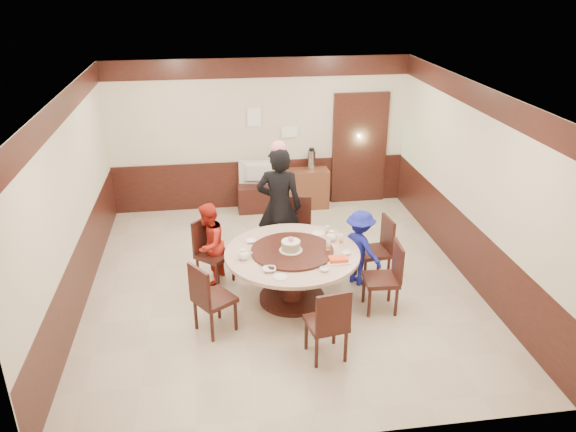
{
  "coord_description": "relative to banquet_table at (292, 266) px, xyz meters",
  "views": [
    {
      "loc": [
        -0.91,
        -7.07,
        4.25
      ],
      "look_at": [
        0.09,
        -0.07,
        1.1
      ],
      "focal_mm": 35.0,
      "sensor_mm": 36.0,
      "label": 1
    }
  ],
  "objects": [
    {
      "name": "chair_2",
      "position": [
        -1.05,
        0.64,
        -0.23
      ],
      "size": [
        0.62,
        0.62,
        0.97
      ],
      "rotation": [
        0.0,
        0.0,
        3.98
      ],
      "color": "black",
      "rests_on": "ground"
    },
    {
      "name": "chair_5",
      "position": [
        1.16,
        -0.39,
        -0.23
      ],
      "size": [
        0.48,
        0.47,
        0.97
      ],
      "rotation": [
        0.0,
        0.0,
        7.79
      ],
      "color": "black",
      "rests_on": "ground"
    },
    {
      "name": "tv_stand",
      "position": [
        -0.13,
        3.22,
        -0.28
      ],
      "size": [
        0.85,
        0.45,
        0.5
      ],
      "primitive_type": "cube",
      "color": "black",
      "rests_on": "ground"
    },
    {
      "name": "saucer_near",
      "position": [
        -0.25,
        -0.65,
        0.22
      ],
      "size": [
        0.18,
        0.18,
        0.01
      ],
      "primitive_type": "cylinder",
      "color": "white",
      "rests_on": "banquet_table"
    },
    {
      "name": "person_red",
      "position": [
        -1.11,
        0.66,
        0.08
      ],
      "size": [
        0.64,
        0.72,
        1.23
      ],
      "primitive_type": "imported",
      "rotation": [
        0.0,
        0.0,
        4.38
      ],
      "color": "#B52418",
      "rests_on": "ground"
    },
    {
      "name": "chair_1",
      "position": [
        0.27,
        1.22,
        -0.23
      ],
      "size": [
        0.51,
        0.52,
        0.97
      ],
      "rotation": [
        0.0,
        0.0,
        2.97
      ],
      "color": "black",
      "rests_on": "ground"
    },
    {
      "name": "shrimp_platter",
      "position": [
        0.55,
        -0.36,
        0.24
      ],
      "size": [
        0.3,
        0.2,
        0.06
      ],
      "color": "white",
      "rests_on": "banquet_table"
    },
    {
      "name": "teapot_left",
      "position": [
        -0.67,
        -0.11,
        0.28
      ],
      "size": [
        0.17,
        0.15,
        0.13
      ],
      "primitive_type": "ellipsoid",
      "color": "white",
      "rests_on": "banquet_table"
    },
    {
      "name": "banquet_table",
      "position": [
        0.0,
        0.0,
        0.0
      ],
      "size": [
        1.82,
        1.82,
        0.78
      ],
      "color": "black",
      "rests_on": "ground"
    },
    {
      "name": "notice_left",
      "position": [
        -0.19,
        3.42,
        1.22
      ],
      "size": [
        0.25,
        0.0,
        0.35
      ],
      "primitive_type": "cube",
      "color": "white",
      "rests_on": "room"
    },
    {
      "name": "room",
      "position": [
        -0.08,
        0.48,
        0.55
      ],
      "size": [
        6.0,
        6.04,
        2.84
      ],
      "color": "#C3B19C",
      "rests_on": "ground"
    },
    {
      "name": "bowl_3",
      "position": [
        0.69,
        -0.18,
        0.24
      ],
      "size": [
        0.13,
        0.13,
        0.04
      ],
      "primitive_type": "imported",
      "color": "white",
      "rests_on": "banquet_table"
    },
    {
      "name": "birthday_cake",
      "position": [
        -0.02,
        -0.02,
        0.32
      ],
      "size": [
        0.31,
        0.31,
        0.21
      ],
      "color": "white",
      "rests_on": "banquet_table"
    },
    {
      "name": "thermos",
      "position": [
        0.85,
        3.25,
        0.41
      ],
      "size": [
        0.15,
        0.15,
        0.38
      ],
      "primitive_type": "cylinder",
      "color": "silver",
      "rests_on": "side_cabinet"
    },
    {
      "name": "person_standing",
      "position": [
        -0.03,
        1.13,
        0.4
      ],
      "size": [
        0.77,
        0.6,
        1.87
      ],
      "primitive_type": "imported",
      "rotation": [
        0.0,
        0.0,
        2.89
      ],
      "color": "black",
      "rests_on": "ground"
    },
    {
      "name": "teapot_right",
      "position": [
        0.59,
        0.26,
        0.28
      ],
      "size": [
        0.17,
        0.15,
        0.13
      ],
      "primitive_type": "ellipsoid",
      "color": "white",
      "rests_on": "banquet_table"
    },
    {
      "name": "bowl_2",
      "position": [
        -0.36,
        -0.47,
        0.24
      ],
      "size": [
        0.17,
        0.17,
        0.04
      ],
      "primitive_type": "imported",
      "color": "white",
      "rests_on": "banquet_table"
    },
    {
      "name": "chair_4",
      "position": [
        0.22,
        -1.29,
        -0.23
      ],
      "size": [
        0.51,
        0.51,
        0.97
      ],
      "rotation": [
        0.0,
        0.0,
        6.44
      ],
      "color": "black",
      "rests_on": "ground"
    },
    {
      "name": "bowl_0",
      "position": [
        -0.52,
        0.36,
        0.23
      ],
      "size": [
        0.14,
        0.14,
        0.04
      ],
      "primitive_type": "imported",
      "color": "white",
      "rests_on": "banquet_table"
    },
    {
      "name": "bottle_1",
      "position": [
        0.69,
        0.08,
        0.3
      ],
      "size": [
        0.06,
        0.06,
        0.16
      ],
      "primitive_type": "cylinder",
      "color": "silver",
      "rests_on": "banquet_table"
    },
    {
      "name": "chair_0",
      "position": [
        1.27,
        0.39,
        -0.23
      ],
      "size": [
        0.49,
        0.48,
        0.97
      ],
      "rotation": [
        0.0,
        0.0,
        1.68
      ],
      "color": "black",
      "rests_on": "ground"
    },
    {
      "name": "bowl_1",
      "position": [
        0.32,
        -0.57,
        0.24
      ],
      "size": [
        0.12,
        0.12,
        0.04
      ],
      "primitive_type": "imported",
      "color": "white",
      "rests_on": "banquet_table"
    },
    {
      "name": "bottle_2",
      "position": [
        0.56,
        0.39,
        0.3
      ],
      "size": [
        0.06,
        0.06,
        0.16
      ],
      "primitive_type": "cylinder",
      "color": "silver",
      "rests_on": "banquet_table"
    },
    {
      "name": "television",
      "position": [
        -0.13,
        3.22,
        0.2
      ],
      "size": [
        0.81,
        0.24,
        0.46
      ],
      "primitive_type": "imported",
      "rotation": [
        0.0,
        0.0,
        2.97
      ],
      "color": "gray",
      "rests_on": "tv_stand"
    },
    {
      "name": "notice_right",
      "position": [
        0.46,
        3.42,
        0.92
      ],
      "size": [
        0.3,
        0.0,
        0.22
      ],
      "primitive_type": "cube",
      "color": "white",
      "rests_on": "room"
    },
    {
      "name": "person_blue",
      "position": [
        1.03,
        0.33,
        0.03
      ],
      "size": [
        0.77,
        0.84,
        1.13
      ],
      "primitive_type": "imported",
      "rotation": [
        0.0,
        0.0,
        2.2
      ],
      "color": "#171C94",
      "rests_on": "ground"
    },
    {
      "name": "chair_3",
      "position": [
        -1.08,
        -0.57,
        -0.23
      ],
      "size": [
        0.61,
        0.61,
        0.97
      ],
      "rotation": [
        0.0,
        0.0,
        5.31
      ],
      "color": "black",
      "rests_on": "ground"
    },
    {
      "name": "bottle_0",
      "position": [
        0.48,
        -0.07,
        0.3
      ],
      "size": [
        0.06,
        0.06,
        0.16
      ],
      "primitive_type": "cylinder",
      "color": "silver",
      "rests_on": "banquet_table"
    },
    {
      "name": "saucer_far",
      "position": [
        0.45,
        0.5,
        0.22
      ],
      "size": [
        0.18,
        0.18,
        0.01
      ],
      "primitive_type": "cylinder",
      "color": "white",
      "rests_on": "banquet_table"
    },
    {
      "name": "side_cabinet",
      "position": [
        0.77,
        3.25,
        -0.16
      ],
      "size": [
        0.8,
        0.4,
        0.75
      ],
      "primitive_type": "cube",
      "color": "brown",
      "rests_on": "ground"
    }
  ]
}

